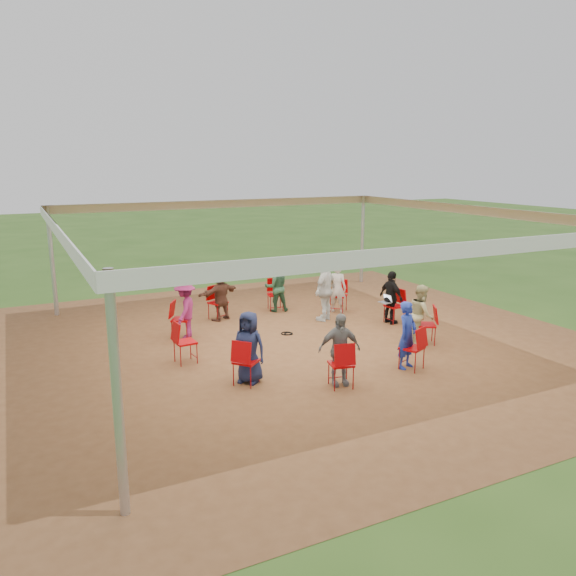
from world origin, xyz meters
name	(u,v)px	position (x,y,z in m)	size (l,w,h in m)	color
ground	(301,341)	(0.00, 0.00, 0.00)	(80.00, 80.00, 0.00)	#2F541A
dirt_patch	(301,340)	(0.00, 0.00, 0.01)	(13.00, 13.00, 0.00)	brown
tent	(302,241)	(0.00, 0.00, 2.37)	(10.33, 10.33, 3.00)	#B2B2B7
chair_0	(394,306)	(2.87, 0.26, 0.45)	(0.42, 0.44, 0.90)	#B10104
chair_1	(339,296)	(2.17, 1.90, 0.45)	(0.42, 0.44, 0.90)	#B10104
chair_2	(275,295)	(0.64, 2.81, 0.45)	(0.42, 0.44, 0.90)	#B10104
chair_3	(218,303)	(-1.14, 2.65, 0.45)	(0.42, 0.44, 0.90)	#B10104
chair_4	(181,320)	(-2.48, 1.48, 0.45)	(0.42, 0.44, 0.90)	#B10104
chair_5	(185,342)	(-2.87, -0.26, 0.45)	(0.42, 0.44, 0.90)	#B10104
chair_6	(246,362)	(-2.17, -1.90, 0.45)	(0.42, 0.44, 0.90)	#B10104
chair_7	(341,364)	(-0.64, -2.81, 0.45)	(0.42, 0.44, 0.90)	#B10104
chair_8	(412,348)	(1.14, -2.65, 0.45)	(0.42, 0.44, 0.90)	#B10104
chair_9	(426,325)	(2.48, -1.48, 0.45)	(0.42, 0.44, 0.90)	#B10104
person_seated_0	(391,297)	(2.76, 0.25, 0.70)	(0.81, 0.42, 1.39)	black
person_seated_1	(337,288)	(2.08, 1.82, 0.70)	(0.51, 0.33, 1.39)	beige
person_seated_2	(276,287)	(0.61, 2.70, 0.70)	(0.68, 0.39, 1.39)	#284D32
person_seated_3	(221,294)	(-1.09, 2.54, 0.70)	(1.29, 0.48, 1.39)	brown
person_seated_4	(185,310)	(-2.38, 1.42, 0.70)	(0.90, 0.44, 1.39)	#841B50
person_seated_5	(249,347)	(-2.08, -1.82, 0.70)	(0.68, 0.38, 1.39)	#181E3E
person_seated_6	(339,349)	(-0.61, -2.70, 0.70)	(0.81, 0.42, 1.39)	slate
person_seated_7	(407,335)	(1.09, -2.54, 0.70)	(0.51, 0.33, 1.39)	#1D309A
person_seated_8	(421,314)	(2.38, -1.42, 0.70)	(0.68, 0.39, 1.39)	tan
standing_person	(325,290)	(1.38, 1.27, 0.82)	(0.96, 0.49, 1.64)	silver
cable_coil	(287,333)	(-0.08, 0.60, 0.02)	(0.33, 0.33, 0.03)	black
laptop	(386,300)	(2.59, 0.23, 0.65)	(0.27, 0.32, 0.21)	#B7B7BC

